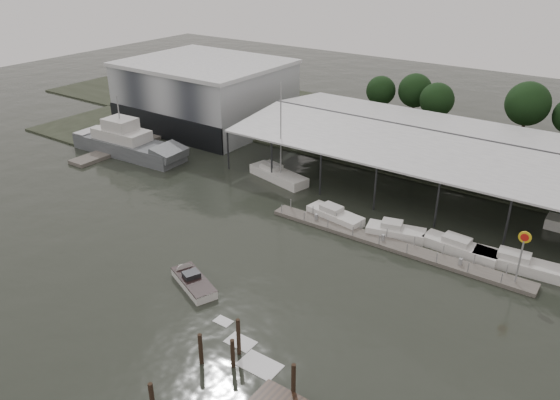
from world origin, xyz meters
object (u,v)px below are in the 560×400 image
Objects in this scene: white_sailboat at (278,175)px; grey_trawler at (129,144)px; shell_fuel_sign at (522,248)px; speedboat_underway at (191,280)px.

grey_trawler is at bearing -154.83° from white_sailboat.
white_sailboat is (-31.42, 7.36, -3.27)m from shell_fuel_sign.
white_sailboat reaches higher than shell_fuel_sign.
shell_fuel_sign is 54.44m from grey_trawler.
shell_fuel_sign reaches higher than speedboat_underway.
shell_fuel_sign is 0.33× the size of speedboat_underway.
speedboat_underway is at bearing -35.01° from grey_trawler.
white_sailboat reaches higher than speedboat_underway.
speedboat_underway is (30.32, -19.02, -1.19)m from grey_trawler.
white_sailboat is at bearing 166.82° from shell_fuel_sign.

